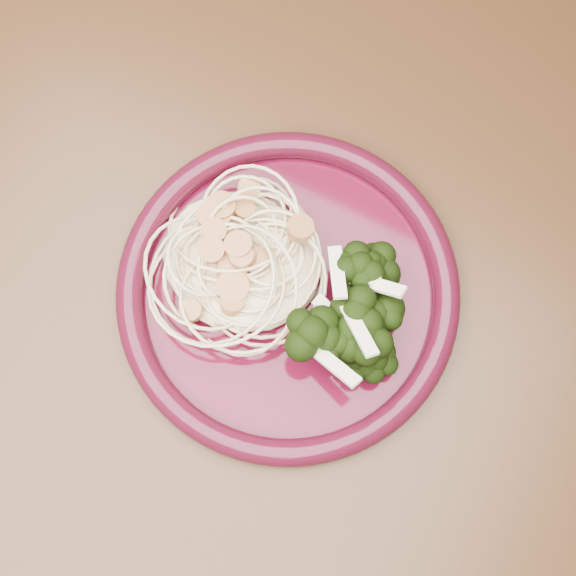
# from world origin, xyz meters

# --- Properties ---
(dining_table) EXTENTS (1.20, 0.80, 0.75)m
(dining_table) POSITION_xyz_m (0.00, 0.00, 0.65)
(dining_table) COLOR #472814
(dining_table) RESTS_ON ground
(dinner_plate) EXTENTS (0.27, 0.27, 0.02)m
(dinner_plate) POSITION_xyz_m (0.08, -0.08, 0.76)
(dinner_plate) COLOR #450719
(dinner_plate) RESTS_ON dining_table
(spaghetti_pile) EXTENTS (0.13, 0.12, 0.03)m
(spaghetti_pile) POSITION_xyz_m (0.04, -0.07, 0.77)
(spaghetti_pile) COLOR beige
(spaghetti_pile) RESTS_ON dinner_plate
(scallop_cluster) EXTENTS (0.12, 0.12, 0.04)m
(scallop_cluster) POSITION_xyz_m (0.04, -0.07, 0.80)
(scallop_cluster) COLOR #C9874C
(scallop_cluster) RESTS_ON spaghetti_pile
(broccoli_pile) EXTENTS (0.09, 0.13, 0.04)m
(broccoli_pile) POSITION_xyz_m (0.13, -0.08, 0.78)
(broccoli_pile) COLOR black
(broccoli_pile) RESTS_ON dinner_plate
(onion_garnish) EXTENTS (0.06, 0.08, 0.05)m
(onion_garnish) POSITION_xyz_m (0.13, -0.08, 0.80)
(onion_garnish) COLOR white
(onion_garnish) RESTS_ON broccoli_pile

